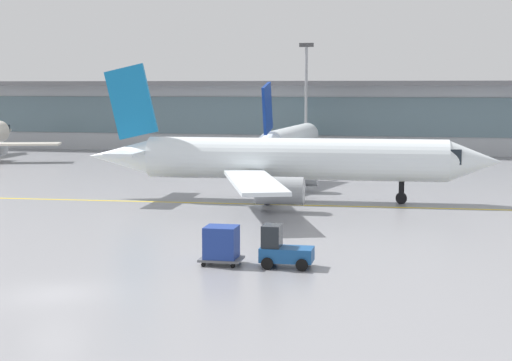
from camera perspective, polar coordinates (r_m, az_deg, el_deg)
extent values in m
plane|color=gray|center=(36.57, -13.80, -7.70)|extent=(400.00, 400.00, 0.00)
cube|color=yellow|center=(61.76, 2.45, -1.71)|extent=(109.86, 6.35, 0.01)
cube|color=#B2B7BC|center=(112.94, 4.29, 4.33)|extent=(160.84, 8.00, 9.00)
cube|color=slate|center=(108.88, 3.99, 4.49)|extent=(154.40, 0.16, 5.04)
cube|color=slate|center=(111.37, 4.20, 6.77)|extent=(167.27, 11.00, 0.60)
cone|color=silver|center=(115.64, -17.04, 3.34)|extent=(2.85, 3.54, 2.72)
cube|color=silver|center=(100.20, -16.85, 2.44)|extent=(12.02, 6.26, 0.24)
cylinder|color=white|center=(93.61, 2.44, 2.90)|extent=(3.54, 20.36, 2.82)
cone|color=white|center=(105.19, 3.78, 3.30)|extent=(2.79, 3.47, 2.68)
cube|color=black|center=(102.96, 3.55, 3.42)|extent=(2.29, 2.61, 0.99)
cone|color=white|center=(81.56, 0.64, 2.36)|extent=(2.55, 4.59, 2.39)
cube|color=white|center=(93.83, -2.08, 2.44)|extent=(11.85, 6.12, 0.23)
cylinder|color=#999EA3|center=(94.45, -0.52, 1.99)|extent=(1.84, 3.04, 1.74)
cube|color=white|center=(90.81, 6.68, 2.26)|extent=(11.89, 5.38, 0.23)
cylinder|color=#999EA3|center=(92.44, 5.35, 1.86)|extent=(1.84, 3.04, 1.74)
cube|color=navy|center=(82.24, 0.79, 5.05)|extent=(0.43, 3.80, 5.30)
cube|color=white|center=(83.23, -0.54, 2.74)|extent=(4.21, 2.13, 0.20)
cube|color=white|center=(82.27, 2.25, 2.69)|extent=(4.21, 2.13, 0.20)
cylinder|color=black|center=(100.71, 3.27, 1.93)|extent=(0.36, 0.36, 1.49)
cylinder|color=black|center=(100.74, 3.27, 1.72)|extent=(0.48, 0.76, 0.75)
cylinder|color=black|center=(92.58, 1.07, 1.53)|extent=(0.36, 0.36, 1.49)
cylinder|color=black|center=(92.61, 1.07, 1.30)|extent=(0.48, 0.76, 0.75)
cylinder|color=black|center=(91.78, 3.39, 1.47)|extent=(0.36, 0.36, 1.49)
cylinder|color=black|center=(91.82, 3.38, 1.24)|extent=(0.48, 0.76, 0.75)
cylinder|color=white|center=(63.33, 2.78, 1.52)|extent=(23.34, 4.48, 3.22)
cone|color=white|center=(63.27, 15.05, 1.29)|extent=(4.03, 3.27, 3.06)
cube|color=black|center=(63.03, 12.73, 1.70)|extent=(3.03, 2.67, 1.13)
cone|color=white|center=(66.42, -9.48, 1.67)|extent=(5.30, 3.02, 2.74)
cube|color=white|center=(71.79, 2.01, 1.41)|extent=(5.92, 13.61, 0.27)
cylinder|color=#999EA3|center=(69.09, 2.90, 0.45)|extent=(3.52, 2.17, 1.99)
cube|color=white|center=(55.55, -0.13, -0.11)|extent=(7.22, 13.53, 0.27)
cylinder|color=#999EA3|center=(58.06, 1.68, -0.71)|extent=(3.52, 2.17, 1.99)
cube|color=#1472B2|center=(65.87, -8.69, 5.44)|extent=(4.36, 0.58, 6.07)
cube|color=white|center=(68.20, -7.72, 2.23)|extent=(2.53, 4.86, 0.23)
cube|color=white|center=(63.70, -8.96, 1.91)|extent=(2.53, 4.86, 0.23)
cylinder|color=black|center=(63.21, 10.10, -0.84)|extent=(0.42, 0.42, 1.71)
cylinder|color=black|center=(63.27, 10.09, -1.22)|extent=(0.88, 0.57, 0.85)
cylinder|color=black|center=(65.98, 1.34, -0.43)|extent=(0.42, 0.42, 1.71)
cylinder|color=black|center=(66.03, 1.34, -0.79)|extent=(0.88, 0.57, 0.85)
cylinder|color=black|center=(61.70, 0.79, -0.92)|extent=(0.42, 0.42, 1.71)
cylinder|color=black|center=(61.75, 0.79, -1.31)|extent=(0.88, 0.57, 0.85)
cube|color=#194C8C|center=(40.57, 2.16, -5.16)|extent=(2.63, 1.45, 0.70)
cube|color=#1E2328|center=(40.52, 1.11, -3.88)|extent=(0.93, 1.26, 1.10)
cylinder|color=black|center=(41.20, 3.48, -5.48)|extent=(0.60, 0.23, 0.60)
cylinder|color=black|center=(39.85, 3.21, -5.90)|extent=(0.60, 0.23, 0.60)
cylinder|color=black|center=(41.46, 1.14, -5.40)|extent=(0.60, 0.23, 0.60)
cylinder|color=black|center=(40.11, 0.79, -5.81)|extent=(0.60, 0.23, 0.60)
cube|color=#595B60|center=(41.28, -2.43, -5.48)|extent=(2.13, 1.64, 0.12)
cube|color=navy|center=(41.11, -2.43, -4.31)|extent=(1.63, 1.53, 1.60)
cylinder|color=black|center=(41.82, -1.20, -5.56)|extent=(0.22, 0.10, 0.22)
cylinder|color=black|center=(40.49, -1.62, -5.96)|extent=(0.22, 0.10, 0.22)
cylinder|color=black|center=(42.16, -3.20, -5.47)|extent=(0.22, 0.10, 0.22)
cylinder|color=black|center=(40.84, -3.69, -5.87)|extent=(0.22, 0.10, 0.22)
cylinder|color=gray|center=(104.02, 3.51, 5.47)|extent=(0.36, 0.36, 13.81)
cube|color=#3F3F42|center=(104.13, 3.54, 9.41)|extent=(1.80, 0.30, 0.50)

